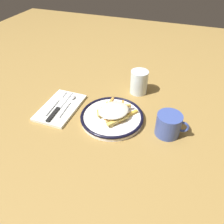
{
  "coord_description": "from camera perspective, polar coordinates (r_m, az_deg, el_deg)",
  "views": [
    {
      "loc": [
        0.22,
        -0.61,
        0.57
      ],
      "look_at": [
        0.0,
        0.0,
        0.04
      ],
      "focal_mm": 34.94,
      "sensor_mm": 36.0,
      "label": 1
    }
  ],
  "objects": [
    {
      "name": "ground_plane",
      "position": [
        0.87,
        -0.0,
        -1.91
      ],
      "size": [
        2.6,
        2.6,
        0.0
      ],
      "primitive_type": "plane",
      "color": "olive"
    },
    {
      "name": "plate",
      "position": [
        0.86,
        -0.0,
        -1.29
      ],
      "size": [
        0.25,
        0.25,
        0.02
      ],
      "color": "white",
      "rests_on": "ground_plane"
    },
    {
      "name": "fries_heap",
      "position": [
        0.84,
        0.48,
        0.33
      ],
      "size": [
        0.17,
        0.17,
        0.04
      ],
      "color": "#E1B356",
      "rests_on": "plate"
    },
    {
      "name": "napkin",
      "position": [
        0.94,
        -13.36,
        1.19
      ],
      "size": [
        0.14,
        0.22,
        0.01
      ],
      "primitive_type": "cube",
      "rotation": [
        0.0,
        0.0,
        -0.01
      ],
      "color": "white",
      "rests_on": "ground_plane"
    },
    {
      "name": "fork",
      "position": [
        0.96,
        -14.53,
        2.34
      ],
      "size": [
        0.03,
        0.18,
        0.0
      ],
      "color": "silver",
      "rests_on": "napkin"
    },
    {
      "name": "knife",
      "position": [
        0.93,
        -13.98,
        0.92
      ],
      "size": [
        0.03,
        0.21,
        0.01
      ],
      "color": "black",
      "rests_on": "napkin"
    },
    {
      "name": "spoon",
      "position": [
        0.95,
        -11.07,
        2.56
      ],
      "size": [
        0.03,
        0.15,
        0.01
      ],
      "color": "silver",
      "rests_on": "napkin"
    },
    {
      "name": "water_glass",
      "position": [
        1.0,
        7.07,
        7.78
      ],
      "size": [
        0.08,
        0.08,
        0.11
      ],
      "primitive_type": "cylinder",
      "color": "silver",
      "rests_on": "ground_plane"
    },
    {
      "name": "coffee_mug",
      "position": [
        0.81,
        14.62,
        -3.22
      ],
      "size": [
        0.12,
        0.09,
        0.09
      ],
      "color": "#3A4F9C",
      "rests_on": "ground_plane"
    }
  ]
}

